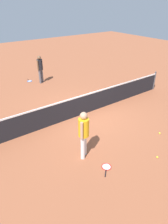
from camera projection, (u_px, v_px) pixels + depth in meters
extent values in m
plane|color=#9E5638|center=(84.00, 114.00, 9.34)|extent=(40.00, 40.00, 0.00)
cylinder|color=#4C4C51|center=(154.00, 81.00, 11.62)|extent=(0.09, 0.09, 1.07)
cube|color=black|center=(84.00, 105.00, 9.12)|extent=(10.00, 0.02, 0.91)
cube|color=white|center=(84.00, 95.00, 8.88)|extent=(10.00, 0.04, 0.06)
cylinder|color=white|center=(84.00, 144.00, 6.70)|extent=(0.20, 0.20, 0.85)
cylinder|color=white|center=(83.00, 148.00, 6.52)|extent=(0.20, 0.20, 0.85)
cylinder|color=yellow|center=(84.00, 127.00, 6.25)|extent=(0.48, 0.48, 0.62)
cylinder|color=tan|center=(85.00, 123.00, 6.42)|extent=(0.13, 0.13, 0.58)
cylinder|color=tan|center=(82.00, 131.00, 6.06)|extent=(0.13, 0.13, 0.58)
sphere|color=tan|center=(84.00, 116.00, 6.04)|extent=(0.32, 0.32, 0.23)
cylinder|color=#595960|center=(40.00, 77.00, 12.55)|extent=(0.19, 0.19, 0.85)
cylinder|color=#595960|center=(42.00, 76.00, 12.72)|extent=(0.19, 0.19, 0.85)
cylinder|color=black|center=(40.00, 65.00, 12.27)|extent=(0.47, 0.47, 0.62)
cylinder|color=brown|center=(38.00, 65.00, 12.09)|extent=(0.12, 0.12, 0.58)
cylinder|color=brown|center=(42.00, 63.00, 12.44)|extent=(0.12, 0.12, 0.58)
sphere|color=brown|center=(39.00, 58.00, 12.07)|extent=(0.32, 0.32, 0.23)
torus|color=red|center=(106.00, 167.00, 6.36)|extent=(0.44, 0.44, 0.02)
cylinder|color=silver|center=(106.00, 167.00, 6.36)|extent=(0.38, 0.38, 0.00)
cylinder|color=black|center=(106.00, 173.00, 6.12)|extent=(0.23, 0.22, 0.03)
torus|color=blue|center=(30.00, 81.00, 13.03)|extent=(0.34, 0.34, 0.02)
cylinder|color=silver|center=(30.00, 81.00, 13.03)|extent=(0.29, 0.29, 0.00)
cylinder|color=black|center=(28.00, 80.00, 13.24)|extent=(0.05, 0.28, 0.03)
sphere|color=#C6E033|center=(160.00, 133.00, 7.92)|extent=(0.07, 0.07, 0.07)
sphere|color=#C6E033|center=(157.00, 157.00, 6.72)|extent=(0.07, 0.07, 0.07)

